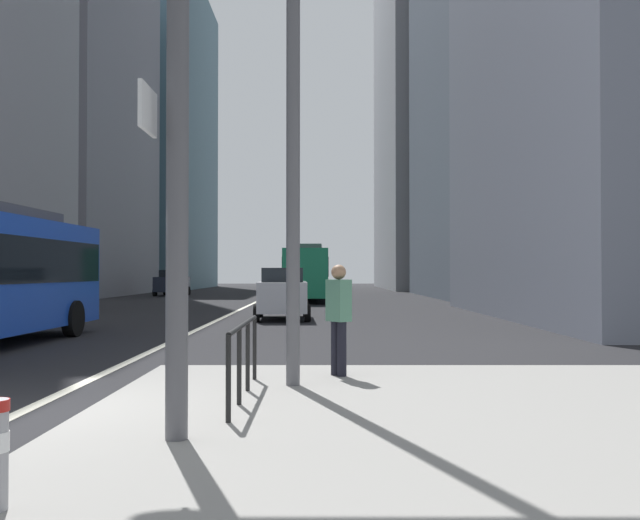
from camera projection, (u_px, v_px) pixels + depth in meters
ground_plane at (226, 316)px, 28.25m from camera, size 160.00×160.00×0.00m
median_island at (483, 437)px, 7.25m from camera, size 9.00×10.00×0.15m
lane_centre_line at (251, 305)px, 38.25m from camera, size 0.20×80.00×0.01m
office_tower_left_mid at (66, 2)px, 54.18m from camera, size 10.13×19.90×45.53m
office_tower_left_far at (143, 140)px, 77.84m from camera, size 13.95×19.40×33.01m
office_tower_right_far at (440, 113)px, 76.51m from camera, size 12.59×25.63×38.45m
city_bus_red_receding at (308, 271)px, 42.92m from camera, size 2.76×10.72×3.40m
city_bus_red_distant at (306, 272)px, 64.63m from camera, size 2.75×10.59×3.40m
car_oncoming_mid at (172, 283)px, 52.98m from camera, size 2.19×4.38×1.94m
car_receding_near at (283, 293)px, 26.32m from camera, size 2.18×4.24×1.94m
street_lamp_post at (293, 33)px, 10.17m from camera, size 5.50×0.32×8.00m
pedestrian_railing at (244, 345)px, 9.12m from camera, size 0.06×3.10×0.98m
pedestrian_waiting at (339, 314)px, 11.03m from camera, size 0.42×0.45×1.75m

